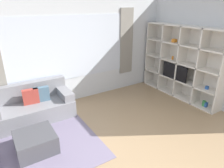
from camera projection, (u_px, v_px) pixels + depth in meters
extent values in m
cube|color=silver|center=(70.00, 52.00, 5.11)|extent=(6.99, 0.07, 2.70)
cube|color=silver|center=(70.00, 48.00, 5.04)|extent=(3.19, 0.01, 1.60)
cube|color=gray|center=(126.00, 42.00, 5.91)|extent=(0.44, 0.03, 1.90)
cube|color=silver|center=(195.00, 50.00, 5.35)|extent=(0.07, 4.24, 2.70)
cube|color=slate|center=(23.00, 150.00, 3.65)|extent=(2.69, 2.15, 0.01)
cube|color=silver|center=(186.00, 61.00, 5.62)|extent=(0.02, 2.45, 1.98)
cube|color=silver|center=(224.00, 75.00, 4.56)|extent=(0.40, 0.04, 1.98)
cube|color=silver|center=(201.00, 68.00, 5.04)|extent=(0.40, 0.04, 1.98)
cube|color=silver|center=(181.00, 62.00, 5.52)|extent=(0.40, 0.04, 1.98)
cube|color=silver|center=(165.00, 58.00, 6.00)|extent=(0.40, 0.04, 1.98)
cube|color=silver|center=(151.00, 54.00, 6.48)|extent=(0.40, 0.04, 1.98)
cube|color=silver|center=(177.00, 94.00, 5.88)|extent=(0.40, 2.45, 0.04)
cube|color=silver|center=(179.00, 79.00, 5.71)|extent=(0.40, 2.45, 0.04)
cube|color=silver|center=(181.00, 62.00, 5.52)|extent=(0.40, 2.45, 0.04)
cube|color=silver|center=(184.00, 44.00, 5.34)|extent=(0.40, 2.45, 0.04)
cube|color=silver|center=(186.00, 26.00, 5.16)|extent=(0.40, 2.45, 0.04)
cube|color=black|center=(175.00, 72.00, 5.58)|extent=(0.04, 0.82, 0.42)
cube|color=black|center=(174.00, 78.00, 5.66)|extent=(0.10, 0.24, 0.03)
cylinder|color=#388947|center=(204.00, 103.00, 5.14)|extent=(0.09, 0.09, 0.14)
cube|color=#2856A8|center=(206.00, 105.00, 5.10)|extent=(0.07, 0.07, 0.12)
cube|color=orange|center=(174.00, 41.00, 5.55)|extent=(0.11, 0.11, 0.08)
cylinder|color=#2856A8|center=(207.00, 88.00, 4.98)|extent=(0.09, 0.09, 0.07)
cylinder|color=orange|center=(173.00, 58.00, 5.72)|extent=(0.06, 0.06, 0.09)
cube|color=gray|center=(33.00, 112.00, 4.56)|extent=(1.76, 0.83, 0.40)
cube|color=gray|center=(28.00, 91.00, 4.66)|extent=(1.76, 0.18, 0.41)
cube|color=gray|center=(64.00, 93.00, 4.83)|extent=(0.24, 0.77, 0.19)
cube|color=#AD3D33|center=(31.00, 97.00, 4.46)|extent=(0.35, 0.15, 0.34)
cube|color=slate|center=(42.00, 94.00, 4.58)|extent=(0.35, 0.15, 0.34)
cube|color=#47474C|center=(36.00, 142.00, 3.59)|extent=(0.67, 0.67, 0.35)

